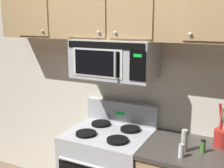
% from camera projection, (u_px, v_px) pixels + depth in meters
% --- Properties ---
extents(back_wall, '(5.20, 0.10, 2.70)m').
position_uv_depth(back_wall, '(125.00, 78.00, 2.81)').
color(back_wall, silver).
rests_on(back_wall, ground_plane).
extents(over_range_microwave, '(0.76, 0.43, 0.35)m').
position_uv_depth(over_range_microwave, '(114.00, 59.00, 2.54)').
color(over_range_microwave, '#B7BABF').
extents(upper_cabinets, '(2.50, 0.36, 0.55)m').
position_uv_depth(upper_cabinets, '(116.00, 8.00, 2.47)').
color(upper_cabinets, tan).
extents(utensil_crock_red, '(0.13, 0.13, 0.39)m').
position_uv_depth(utensil_crock_red, '(222.00, 136.00, 2.28)').
color(utensil_crock_red, red).
rests_on(utensil_crock_red, counter_segment).
extents(salt_shaker, '(0.04, 0.04, 0.11)m').
position_uv_depth(salt_shaker, '(181.00, 151.00, 2.10)').
color(salt_shaker, white).
rests_on(salt_shaker, counter_segment).
extents(pepper_mill, '(0.05, 0.05, 0.18)m').
position_uv_depth(pepper_mill, '(184.00, 141.00, 2.19)').
color(pepper_mill, '#B7B2A8').
rests_on(pepper_mill, counter_segment).
extents(spice_jar, '(0.04, 0.04, 0.11)m').
position_uv_depth(spice_jar, '(203.00, 146.00, 2.18)').
color(spice_jar, '#4C7F33').
rests_on(spice_jar, counter_segment).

